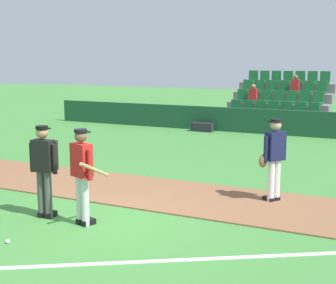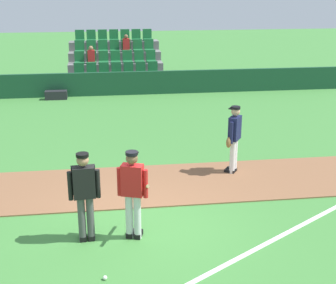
{
  "view_description": "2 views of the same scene",
  "coord_description": "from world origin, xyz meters",
  "px_view_note": "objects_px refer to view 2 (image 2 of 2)",
  "views": [
    {
      "loc": [
        4.99,
        -7.35,
        2.97
      ],
      "look_at": [
        0.56,
        1.75,
        1.26
      ],
      "focal_mm": 52.34,
      "sensor_mm": 36.0,
      "label": 1
    },
    {
      "loc": [
        -0.57,
        -8.5,
        4.68
      ],
      "look_at": [
        0.83,
        1.86,
        1.16
      ],
      "focal_mm": 51.15,
      "sensor_mm": 36.0,
      "label": 2
    }
  ],
  "objects_px": {
    "batter_red_jersey": "(133,192)",
    "equipment_bag": "(56,95)",
    "umpire_home_plate": "(84,192)",
    "runner_navy_jersey": "(234,137)",
    "baseball": "(105,278)"
  },
  "relations": [
    {
      "from": "umpire_home_plate",
      "to": "runner_navy_jersey",
      "type": "xyz_separation_m",
      "value": [
        3.62,
        2.9,
        -0.04
      ]
    },
    {
      "from": "batter_red_jersey",
      "to": "equipment_bag",
      "type": "relative_size",
      "value": 1.96
    },
    {
      "from": "umpire_home_plate",
      "to": "baseball",
      "type": "relative_size",
      "value": 23.78
    },
    {
      "from": "runner_navy_jersey",
      "to": "equipment_bag",
      "type": "bearing_deg",
      "value": 120.26
    },
    {
      "from": "equipment_bag",
      "to": "batter_red_jersey",
      "type": "bearing_deg",
      "value": -78.27
    },
    {
      "from": "batter_red_jersey",
      "to": "runner_navy_jersey",
      "type": "relative_size",
      "value": 1.0
    },
    {
      "from": "runner_navy_jersey",
      "to": "baseball",
      "type": "xyz_separation_m",
      "value": [
        -3.3,
        -4.25,
        -0.93
      ]
    },
    {
      "from": "batter_red_jersey",
      "to": "runner_navy_jersey",
      "type": "bearing_deg",
      "value": 47.13
    },
    {
      "from": "baseball",
      "to": "umpire_home_plate",
      "type": "bearing_deg",
      "value": 103.43
    },
    {
      "from": "runner_navy_jersey",
      "to": "equipment_bag",
      "type": "relative_size",
      "value": 1.96
    },
    {
      "from": "runner_navy_jersey",
      "to": "batter_red_jersey",
      "type": "bearing_deg",
      "value": -132.87
    },
    {
      "from": "runner_navy_jersey",
      "to": "baseball",
      "type": "distance_m",
      "value": 5.46
    },
    {
      "from": "batter_red_jersey",
      "to": "equipment_bag",
      "type": "height_order",
      "value": "batter_red_jersey"
    },
    {
      "from": "umpire_home_plate",
      "to": "batter_red_jersey",
      "type": "bearing_deg",
      "value": -2.43
    },
    {
      "from": "runner_navy_jersey",
      "to": "baseball",
      "type": "height_order",
      "value": "runner_navy_jersey"
    }
  ]
}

